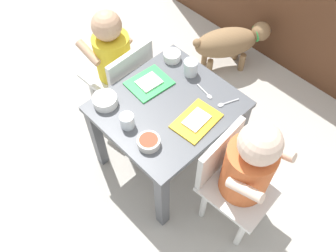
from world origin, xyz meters
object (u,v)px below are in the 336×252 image
Objects in this scene: water_cup_right at (190,68)px; spoon_by_left_tray at (206,93)px; water_cup_left at (127,121)px; dining_table at (168,116)px; cereal_bowl_left_side at (149,142)px; food_tray_right at (196,121)px; dog at (230,42)px; veggie_bowl_far at (105,100)px; spoon_by_right_tray at (226,103)px; cereal_bowl_right_side at (172,56)px; seated_child_left at (114,56)px; seated_child_right at (246,167)px; food_tray_left at (149,83)px.

water_cup_right is 0.72× the size of spoon_by_left_tray.
dining_table is at bearing 79.30° from water_cup_left.
water_cup_right reaches higher than cereal_bowl_left_side.
dog is at bearing 118.04° from food_tray_right.
veggie_bowl_far reaches higher than spoon_by_right_tray.
spoon_by_right_tray is (0.40, -0.55, 0.25)m from dog.
food_tray_right is at bearing -28.88° from cereal_bowl_right_side.
seated_child_left reaches higher than veggie_bowl_far.
water_cup_left is at bearing -179.93° from cereal_bowl_left_side.
seated_child_left is at bearing -104.71° from dog.
water_cup_right is 0.69× the size of veggie_bowl_far.
seated_child_left is 0.60m from spoon_by_right_tray.
veggie_bowl_far is (-0.12, -0.38, -0.01)m from water_cup_right.
spoon_by_left_tray is 1.03× the size of spoon_by_right_tray.
seated_child_right is (0.83, -0.03, 0.02)m from seated_child_left.
water_cup_left is (-0.18, -0.21, 0.02)m from food_tray_right.
cereal_bowl_right_side is at bearing 89.69° from veggie_bowl_far.
food_tray_right is 2.28× the size of cereal_bowl_left_side.
cereal_bowl_right_side is 0.39m from veggie_bowl_far.
food_tray_left is (0.09, -0.71, 0.25)m from dog.
water_cup_left is 0.67× the size of cereal_bowl_left_side.
cereal_bowl_right_side is at bearing 151.12° from food_tray_right.
cereal_bowl_right_side reaches higher than food_tray_left.
veggie_bowl_far is (-0.60, -0.19, 0.03)m from seated_child_right.
food_tray_left is at bearing -180.00° from food_tray_right.
spoon_by_right_tray is at bearing 47.50° from dining_table.
seated_child_left is at bearing -166.15° from spoon_by_right_tray.
cereal_bowl_right_side is at bearing 176.30° from spoon_by_right_tray.
water_cup_right is (0.35, 0.16, 0.06)m from seated_child_left.
seated_child_right is at bearing 23.72° from water_cup_left.
dog is 4.95× the size of cereal_bowl_left_side.
seated_child_right reaches higher than seated_child_left.
food_tray_right is 1.98× the size of veggie_bowl_far.
dining_table is 2.94× the size of food_tray_left.
food_tray_left is 0.35m from spoon_by_right_tray.
cereal_bowl_right_side is (-0.04, 0.18, 0.01)m from food_tray_left.
water_cup_left is at bearing -118.49° from spoon_by_right_tray.
dining_table is 0.22m from water_cup_left.
seated_child_left is at bearing -155.33° from water_cup_right.
spoon_by_left_tray is at bearing -9.30° from cereal_bowl_right_side.
seated_child_right is 9.56× the size of water_cup_right.
food_tray_left is 0.21m from veggie_bowl_far.
water_cup_right is at bearing 139.33° from food_tray_right.
water_cup_right reaches higher than spoon_by_left_tray.
dog is at bearing 95.17° from cereal_bowl_right_side.
spoon_by_right_tray is (0.07, 0.37, -0.02)m from cereal_bowl_left_side.
water_cup_left reaches higher than cereal_bowl_right_side.
spoon_by_left_tray is 0.10m from spoon_by_right_tray.
seated_child_left is 1.45× the size of dog.
food_tray_right reaches higher than dining_table.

